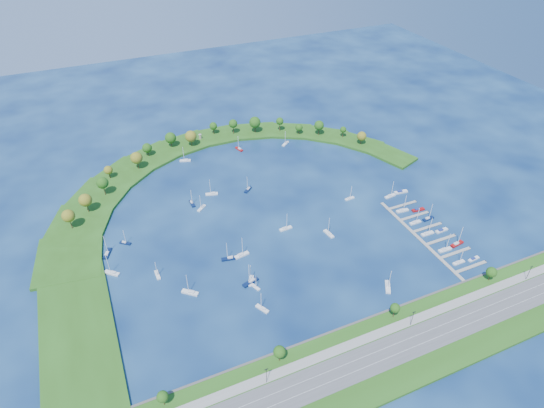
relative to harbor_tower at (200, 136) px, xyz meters
name	(u,v)px	position (x,y,z in m)	size (l,w,h in m)	color
ground	(268,215)	(12.92, -117.44, -4.14)	(700.00, 700.00, 0.00)	#071842
south_shoreline	(369,358)	(12.95, -240.32, -3.14)	(420.00, 43.10, 11.60)	#255015
breakwater	(183,191)	(-33.41, -68.72, -3.15)	(286.74, 247.64, 2.00)	#255015
breakwater_trees	(200,147)	(-7.88, -29.38, 6.82)	(238.29, 93.41, 14.76)	#382314
harbor_tower	(200,136)	(0.00, 0.00, 0.00)	(2.60, 2.60, 4.18)	gray
dock_system	(428,235)	(98.22, -178.44, -3.79)	(24.28, 82.00, 1.60)	gray
moored_boat_0	(286,228)	(17.20, -136.23, -3.22)	(8.72, 2.94, 12.62)	silver
moored_boat_1	(229,258)	(-25.83, -148.07, -3.20)	(9.29, 4.16, 13.19)	#09183D
moored_boat_2	(248,189)	(10.73, -85.24, -3.24)	(7.70, 6.97, 11.96)	#09183D
moored_boat_3	(185,160)	(-20.69, -27.47, -3.21)	(9.05, 5.28, 12.85)	silver
moored_boat_4	(262,308)	(-22.19, -191.54, -3.24)	(5.76, 8.21, 11.88)	silver
moored_boat_5	(286,143)	(64.31, -34.64, -3.22)	(8.22, 7.04, 12.51)	silver
moored_boat_6	(388,286)	(48.36, -205.16, -3.17)	(7.23, 9.49, 13.96)	silver
moored_boat_7	(239,149)	(25.05, -27.52, -3.23)	(4.80, 8.63, 12.23)	#990E0D
moored_boat_8	(241,255)	(-17.88, -148.34, -3.18)	(9.71, 4.15, 13.82)	silver
moored_boat_9	(202,208)	(-26.50, -93.05, -3.24)	(7.54, 6.85, 11.73)	silver
moored_boat_10	(107,253)	(-92.12, -114.44, -3.17)	(6.36, 9.75, 13.97)	#09183D
moored_boat_11	(251,280)	(-20.44, -170.16, -3.24)	(6.22, 8.16, 12.02)	silver
moored_boat_12	(192,203)	(-31.22, -85.36, -3.23)	(2.68, 8.39, 12.19)	#09183D
moored_boat_13	(157,274)	(-68.12, -144.26, -3.26)	(2.28, 7.65, 11.18)	silver
moored_boat_14	(125,243)	(-80.69, -108.76, -3.27)	(7.03, 6.13, 10.76)	#09183D
moored_boat_15	(251,282)	(-20.81, -171.14, -3.15)	(10.37, 5.60, 14.68)	#09183D
moored_boat_16	(190,292)	(-54.38, -165.12, -3.17)	(9.08, 8.26, 14.13)	silver
moored_boat_17	(350,198)	(72.86, -124.14, -3.27)	(7.45, 2.73, 10.72)	silver
moored_boat_18	(112,273)	(-92.00, -132.49, -3.18)	(8.82, 8.08, 13.77)	silver
moored_boat_19	(255,287)	(-19.70, -175.59, -3.30)	(3.90, 6.43, 9.15)	silver
moored_boat_20	(329,233)	(40.38, -152.10, -3.21)	(3.72, 9.04, 12.90)	silver
moored_boat_21	(212,194)	(-15.08, -79.90, -3.21)	(9.14, 4.66, 12.94)	silver
docked_boat_0	(459,262)	(98.44, -205.82, -3.24)	(7.95, 2.24, 11.67)	silver
docked_boat_1	(474,259)	(108.91, -207.01, -3.57)	(7.73, 2.73, 1.55)	silver
docked_boat_2	(445,249)	(98.42, -193.70, -3.20)	(8.99, 2.77, 13.11)	silver
docked_boat_3	(457,244)	(108.92, -192.53, -3.17)	(9.77, 3.95, 13.95)	#990E0D
docked_boat_4	(427,233)	(98.43, -177.14, -3.20)	(8.89, 2.57, 13.04)	silver
docked_boat_5	(442,230)	(108.89, -178.28, -3.47)	(9.00, 2.90, 1.81)	silver
docked_boat_6	(415,222)	(98.44, -164.78, -3.23)	(8.31, 2.44, 12.17)	silver
docked_boat_7	(428,218)	(108.93, -164.97, -3.22)	(8.60, 3.10, 12.38)	#09183D
docked_boat_8	(402,210)	(98.43, -150.83, -3.20)	(9.05, 3.19, 13.05)	silver
docked_boat_9	(418,210)	(108.89, -154.32, -3.46)	(9.26, 3.42, 1.85)	#990E0D
docked_boat_10	(390,196)	(100.83, -133.40, -3.21)	(9.01, 3.57, 12.88)	silver
docked_boat_11	(401,192)	(110.77, -132.17, -3.39)	(10.27, 3.88, 2.04)	silver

